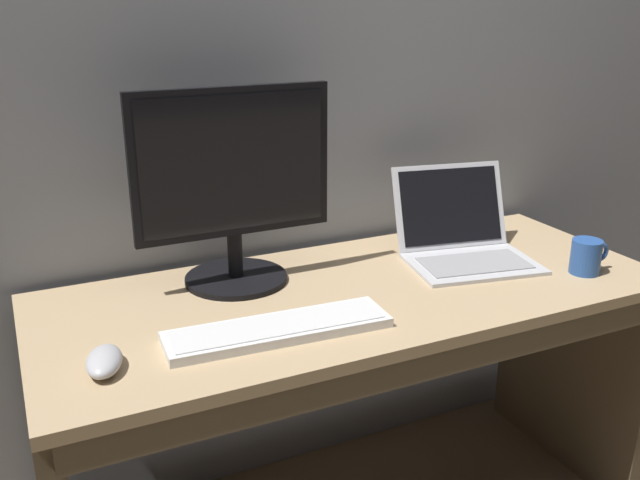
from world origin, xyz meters
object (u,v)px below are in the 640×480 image
object	(u,v)px
laptop_silver	(462,237)
computer_mouse	(104,361)
wired_keyboard	(278,329)
external_monitor	(233,187)
coffee_mug	(587,256)

from	to	relation	value
laptop_silver	computer_mouse	world-z (taller)	laptop_silver
wired_keyboard	computer_mouse	world-z (taller)	computer_mouse
laptop_silver	external_monitor	bearing A→B (deg)	171.69
laptop_silver	coffee_mug	world-z (taller)	laptop_silver
laptop_silver	wired_keyboard	xyz separation A→B (m)	(-0.63, -0.22, -0.05)
computer_mouse	coffee_mug	distance (m)	1.20
wired_keyboard	computer_mouse	distance (m)	0.36
laptop_silver	external_monitor	size ratio (longest dim) A/B	0.78
laptop_silver	external_monitor	world-z (taller)	external_monitor
computer_mouse	coffee_mug	world-z (taller)	coffee_mug
external_monitor	coffee_mug	bearing A→B (deg)	-21.12
external_monitor	computer_mouse	world-z (taller)	external_monitor
wired_keyboard	computer_mouse	size ratio (longest dim) A/B	3.99
wired_keyboard	coffee_mug	distance (m)	0.85
computer_mouse	wired_keyboard	bearing A→B (deg)	14.50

